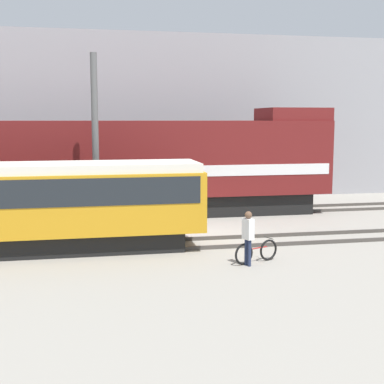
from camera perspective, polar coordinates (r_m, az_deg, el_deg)
ground_plane at (r=21.21m, az=0.63°, el=-4.50°), size 120.00×120.00×0.00m
track_near at (r=19.44m, az=1.73°, el=-5.42°), size 60.00×1.51×0.14m
track_far at (r=25.55m, az=-1.44°, el=-2.23°), size 60.00×1.51×0.14m
building_backdrop at (r=33.06m, az=-3.82°, el=7.97°), size 45.22×6.00×9.27m
freight_locomotive at (r=24.92m, az=-8.89°, el=2.69°), size 21.11×3.04×5.04m
streetcar at (r=18.76m, az=-17.01°, el=-1.06°), size 11.73×2.54×3.04m
bicycle at (r=17.10m, az=6.88°, el=-6.35°), size 1.59×0.72×0.75m
person at (r=16.56m, az=6.00°, el=-4.35°), size 0.33×0.42×1.71m
utility_pole_center at (r=21.65m, az=-10.26°, el=5.10°), size 0.27×0.27×7.08m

